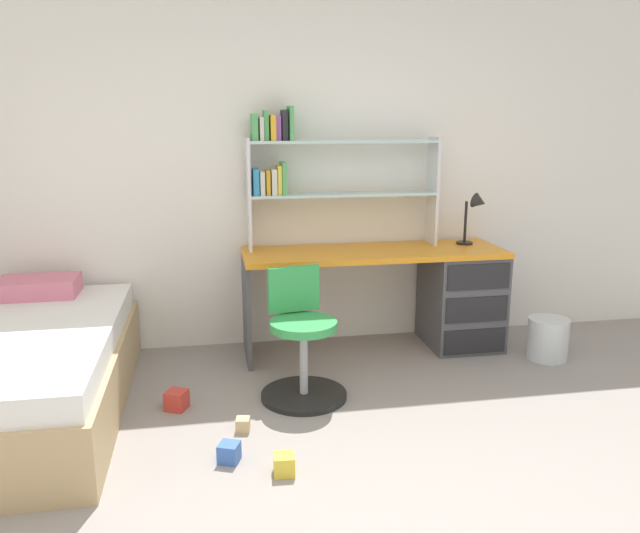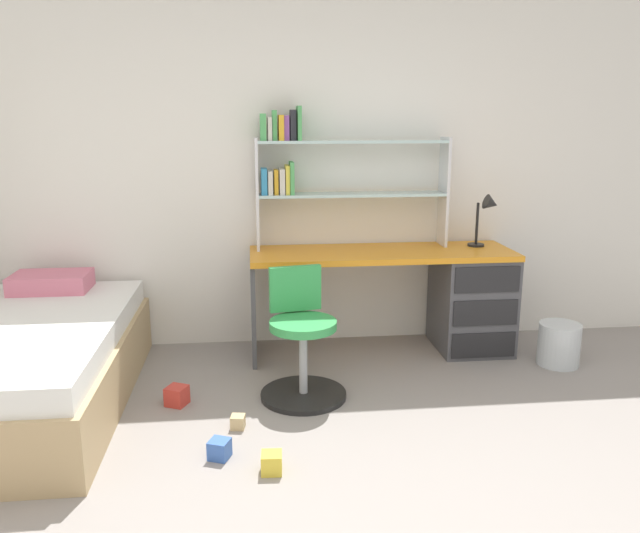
{
  "view_description": "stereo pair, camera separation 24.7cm",
  "coord_description": "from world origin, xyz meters",
  "px_view_note": "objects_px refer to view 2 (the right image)",
  "views": [
    {
      "loc": [
        -0.78,
        -1.98,
        1.64
      ],
      "look_at": [
        -0.15,
        1.51,
        0.81
      ],
      "focal_mm": 35.13,
      "sensor_mm": 36.0,
      "label": 1
    },
    {
      "loc": [
        -0.54,
        -2.01,
        1.64
      ],
      "look_at": [
        -0.15,
        1.51,
        0.81
      ],
      "focal_mm": 35.13,
      "sensor_mm": 36.0,
      "label": 2
    }
  ],
  "objects_px": {
    "bookshelf_hutch": "(323,167)",
    "bed_platform": "(19,365)",
    "toy_block_blue_0": "(219,449)",
    "toy_block_red_2": "(177,396)",
    "desk": "(448,294)",
    "desk_lamp": "(488,212)",
    "swivel_chair": "(302,348)",
    "toy_block_yellow_3": "(272,463)",
    "toy_block_natural_4": "(238,422)",
    "waste_bin": "(559,344)"
  },
  "relations": [
    {
      "from": "bookshelf_hutch",
      "to": "toy_block_red_2",
      "type": "distance_m",
      "value": 1.83
    },
    {
      "from": "toy_block_red_2",
      "to": "desk_lamp",
      "type": "bearing_deg",
      "value": 20.31
    },
    {
      "from": "desk_lamp",
      "to": "swivel_chair",
      "type": "height_order",
      "value": "desk_lamp"
    },
    {
      "from": "swivel_chair",
      "to": "toy_block_yellow_3",
      "type": "xyz_separation_m",
      "value": [
        -0.21,
        -0.84,
        -0.25
      ]
    },
    {
      "from": "bookshelf_hutch",
      "to": "toy_block_natural_4",
      "type": "distance_m",
      "value": 1.88
    },
    {
      "from": "swivel_chair",
      "to": "toy_block_natural_4",
      "type": "relative_size",
      "value": 10.55
    },
    {
      "from": "swivel_chair",
      "to": "waste_bin",
      "type": "height_order",
      "value": "swivel_chair"
    },
    {
      "from": "toy_block_red_2",
      "to": "toy_block_natural_4",
      "type": "xyz_separation_m",
      "value": [
        0.36,
        -0.33,
        -0.02
      ]
    },
    {
      "from": "desk",
      "to": "desk_lamp",
      "type": "distance_m",
      "value": 0.65
    },
    {
      "from": "bookshelf_hutch",
      "to": "desk_lamp",
      "type": "height_order",
      "value": "bookshelf_hutch"
    },
    {
      "from": "toy_block_red_2",
      "to": "toy_block_yellow_3",
      "type": "distance_m",
      "value": 0.95
    },
    {
      "from": "desk_lamp",
      "to": "toy_block_yellow_3",
      "type": "relative_size",
      "value": 3.9
    },
    {
      "from": "desk_lamp",
      "to": "toy_block_natural_4",
      "type": "height_order",
      "value": "desk_lamp"
    },
    {
      "from": "desk",
      "to": "bed_platform",
      "type": "relative_size",
      "value": 0.96
    },
    {
      "from": "desk_lamp",
      "to": "bed_platform",
      "type": "height_order",
      "value": "desk_lamp"
    },
    {
      "from": "desk",
      "to": "toy_block_natural_4",
      "type": "distance_m",
      "value": 1.87
    },
    {
      "from": "toy_block_red_2",
      "to": "toy_block_natural_4",
      "type": "height_order",
      "value": "toy_block_red_2"
    },
    {
      "from": "toy_block_red_2",
      "to": "waste_bin",
      "type": "bearing_deg",
      "value": 7.9
    },
    {
      "from": "bed_platform",
      "to": "toy_block_blue_0",
      "type": "distance_m",
      "value": 1.38
    },
    {
      "from": "desk_lamp",
      "to": "toy_block_red_2",
      "type": "height_order",
      "value": "desk_lamp"
    },
    {
      "from": "bookshelf_hutch",
      "to": "toy_block_natural_4",
      "type": "bearing_deg",
      "value": -116.16
    },
    {
      "from": "swivel_chair",
      "to": "toy_block_red_2",
      "type": "relative_size",
      "value": 6.9
    },
    {
      "from": "swivel_chair",
      "to": "toy_block_red_2",
      "type": "height_order",
      "value": "swivel_chair"
    },
    {
      "from": "waste_bin",
      "to": "toy_block_red_2",
      "type": "height_order",
      "value": "waste_bin"
    },
    {
      "from": "toy_block_blue_0",
      "to": "desk_lamp",
      "type": "bearing_deg",
      "value": 37.37
    },
    {
      "from": "bed_platform",
      "to": "toy_block_yellow_3",
      "type": "xyz_separation_m",
      "value": [
        1.42,
        -0.86,
        -0.21
      ]
    },
    {
      "from": "toy_block_blue_0",
      "to": "toy_block_yellow_3",
      "type": "distance_m",
      "value": 0.3
    },
    {
      "from": "toy_block_blue_0",
      "to": "toy_block_yellow_3",
      "type": "height_order",
      "value": "toy_block_yellow_3"
    },
    {
      "from": "bookshelf_hutch",
      "to": "toy_block_blue_0",
      "type": "bearing_deg",
      "value": -114.27
    },
    {
      "from": "bookshelf_hutch",
      "to": "toy_block_yellow_3",
      "type": "height_order",
      "value": "bookshelf_hutch"
    },
    {
      "from": "bookshelf_hutch",
      "to": "bed_platform",
      "type": "bearing_deg",
      "value": -155.95
    },
    {
      "from": "waste_bin",
      "to": "desk",
      "type": "bearing_deg",
      "value": 150.32
    },
    {
      "from": "desk",
      "to": "swivel_chair",
      "type": "height_order",
      "value": "swivel_chair"
    },
    {
      "from": "swivel_chair",
      "to": "bed_platform",
      "type": "distance_m",
      "value": 1.64
    },
    {
      "from": "desk",
      "to": "toy_block_natural_4",
      "type": "relative_size",
      "value": 25.09
    },
    {
      "from": "toy_block_blue_0",
      "to": "toy_block_natural_4",
      "type": "distance_m",
      "value": 0.31
    },
    {
      "from": "desk",
      "to": "toy_block_natural_4",
      "type": "xyz_separation_m",
      "value": [
        -1.49,
        -1.07,
        -0.38
      ]
    },
    {
      "from": "desk_lamp",
      "to": "bed_platform",
      "type": "relative_size",
      "value": 0.2
    },
    {
      "from": "desk",
      "to": "bed_platform",
      "type": "height_order",
      "value": "desk"
    },
    {
      "from": "bookshelf_hutch",
      "to": "desk",
      "type": "bearing_deg",
      "value": -10.96
    },
    {
      "from": "toy_block_natural_4",
      "to": "toy_block_yellow_3",
      "type": "bearing_deg",
      "value": -69.88
    },
    {
      "from": "toy_block_blue_0",
      "to": "toy_block_red_2",
      "type": "height_order",
      "value": "toy_block_red_2"
    },
    {
      "from": "bookshelf_hutch",
      "to": "toy_block_red_2",
      "type": "xyz_separation_m",
      "value": [
        -0.97,
        -0.91,
        -1.26
      ]
    },
    {
      "from": "bookshelf_hutch",
      "to": "toy_block_natural_4",
      "type": "height_order",
      "value": "bookshelf_hutch"
    },
    {
      "from": "toy_block_blue_0",
      "to": "toy_block_yellow_3",
      "type": "bearing_deg",
      "value": -32.01
    },
    {
      "from": "desk_lamp",
      "to": "toy_block_blue_0",
      "type": "xyz_separation_m",
      "value": [
        -1.86,
        -1.42,
        -0.95
      ]
    },
    {
      "from": "desk",
      "to": "waste_bin",
      "type": "height_order",
      "value": "desk"
    },
    {
      "from": "desk_lamp",
      "to": "toy_block_natural_4",
      "type": "bearing_deg",
      "value": -147.72
    },
    {
      "from": "toy_block_red_2",
      "to": "toy_block_natural_4",
      "type": "relative_size",
      "value": 1.53
    },
    {
      "from": "bookshelf_hutch",
      "to": "waste_bin",
      "type": "distance_m",
      "value": 2.03
    }
  ]
}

